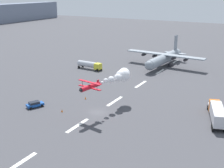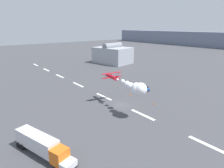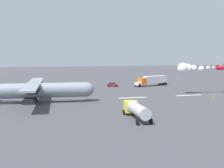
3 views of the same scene
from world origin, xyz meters
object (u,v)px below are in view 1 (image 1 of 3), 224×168
(fuel_tanker_truck, at_px, (90,65))
(traffic_cone_far, at_px, (85,98))
(traffic_cone_near, at_px, (62,111))
(airport_staff_sedan, at_px, (35,104))
(cargo_transport_plane, at_px, (163,59))
(semi_truck_orange, at_px, (217,112))
(stunt_biplane_red, at_px, (120,76))

(fuel_tanker_truck, xyz_separation_m, traffic_cone_far, (-27.62, -16.60, -1.38))
(traffic_cone_near, xyz_separation_m, traffic_cone_far, (10.32, 0.02, 0.00))
(traffic_cone_far, bearing_deg, airport_staff_sedan, 144.31)
(fuel_tanker_truck, distance_m, traffic_cone_near, 41.44)
(fuel_tanker_truck, relative_size, airport_staff_sedan, 2.15)
(cargo_transport_plane, height_order, fuel_tanker_truck, cargo_transport_plane)
(semi_truck_orange, bearing_deg, traffic_cone_near, 111.07)
(traffic_cone_near, bearing_deg, fuel_tanker_truck, 23.65)
(fuel_tanker_truck, bearing_deg, cargo_transport_plane, -52.90)
(semi_truck_orange, xyz_separation_m, fuel_tanker_truck, (24.79, 50.75, -0.36))
(semi_truck_orange, bearing_deg, fuel_tanker_truck, 63.97)
(stunt_biplane_red, relative_size, airport_staff_sedan, 4.00)
(semi_truck_orange, distance_m, traffic_cone_near, 36.62)
(cargo_transport_plane, bearing_deg, semi_truck_orange, -146.33)
(semi_truck_orange, bearing_deg, cargo_transport_plane, 33.67)
(airport_staff_sedan, bearing_deg, cargo_transport_plane, -14.22)
(cargo_transport_plane, relative_size, fuel_tanker_truck, 3.18)
(semi_truck_orange, xyz_separation_m, airport_staff_sedan, (-13.99, 42.17, -1.30))
(semi_truck_orange, bearing_deg, stunt_biplane_red, 93.88)
(cargo_transport_plane, distance_m, stunt_biplane_red, 44.04)
(semi_truck_orange, height_order, fuel_tanker_truck, semi_truck_orange)
(cargo_transport_plane, height_order, traffic_cone_near, cargo_transport_plane)
(fuel_tanker_truck, height_order, airport_staff_sedan, fuel_tanker_truck)
(cargo_transport_plane, xyz_separation_m, airport_staff_sedan, (-56.00, 14.19, -2.38))
(airport_staff_sedan, height_order, traffic_cone_far, airport_staff_sedan)
(airport_staff_sedan, relative_size, traffic_cone_far, 6.22)
(stunt_biplane_red, distance_m, fuel_tanker_truck, 37.91)
(semi_truck_orange, xyz_separation_m, traffic_cone_far, (-2.83, 34.15, -1.74))
(traffic_cone_far, bearing_deg, stunt_biplane_red, -83.18)
(cargo_transport_plane, bearing_deg, airport_staff_sedan, 165.78)
(cargo_transport_plane, xyz_separation_m, fuel_tanker_truck, (-17.22, 22.77, -1.44))
(stunt_biplane_red, bearing_deg, airport_staff_sedan, 124.55)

